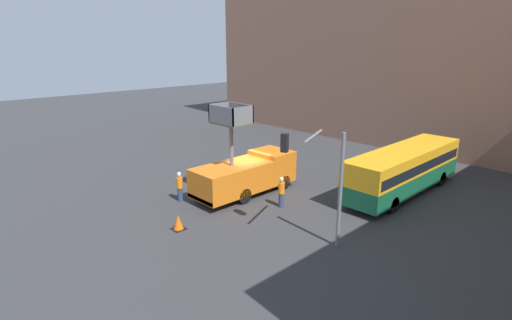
{
  "coord_description": "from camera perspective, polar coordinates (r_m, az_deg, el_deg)",
  "views": [
    {
      "loc": [
        18.47,
        -16.77,
        9.39
      ],
      "look_at": [
        0.52,
        0.44,
        2.1
      ],
      "focal_mm": 28.0,
      "sensor_mm": 36.0,
      "label": 1
    }
  ],
  "objects": [
    {
      "name": "utility_truck",
      "position": [
        25.52,
        -1.48,
        -1.82
      ],
      "size": [
        2.53,
        7.12,
        5.91
      ],
      "color": "orange",
      "rests_on": "ground_plane"
    },
    {
      "name": "ground_plane",
      "position": [
        26.66,
        -1.45,
        -4.29
      ],
      "size": [
        120.0,
        120.0,
        0.0
      ],
      "primitive_type": "plane",
      "color": "#333335"
    },
    {
      "name": "building_backdrop_far",
      "position": [
        42.76,
        21.22,
        13.53
      ],
      "size": [
        44.0,
        10.0,
        16.17
      ],
      "color": "#936651",
      "rests_on": "ground_plane"
    },
    {
      "name": "traffic_cone_near_truck",
      "position": [
        21.51,
        -11.04,
        -8.77
      ],
      "size": [
        0.69,
        0.69,
        0.79
      ],
      "color": "black",
      "rests_on": "ground_plane"
    },
    {
      "name": "road_worker_near_truck",
      "position": [
        24.96,
        -10.84,
        -3.74
      ],
      "size": [
        0.38,
        0.38,
        1.88
      ],
      "rotation": [
        0.0,
        0.0,
        3.91
      ],
      "color": "navy",
      "rests_on": "ground_plane"
    },
    {
      "name": "traffic_light_pole",
      "position": [
        18.8,
        9.03,
        -1.25
      ],
      "size": [
        2.86,
        2.61,
        5.6
      ],
      "color": "slate",
      "rests_on": "ground_plane"
    },
    {
      "name": "road_worker_directing",
      "position": [
        23.69,
        3.64,
        -4.59
      ],
      "size": [
        0.38,
        0.38,
        1.87
      ],
      "rotation": [
        0.0,
        0.0,
        3.38
      ],
      "color": "navy",
      "rests_on": "ground_plane"
    },
    {
      "name": "city_bus",
      "position": [
        27.25,
        20.38,
        -1.02
      ],
      "size": [
        2.59,
        10.78,
        2.95
      ],
      "rotation": [
        0.0,
        0.0,
        1.76
      ],
      "color": "#145638",
      "rests_on": "ground_plane"
    }
  ]
}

